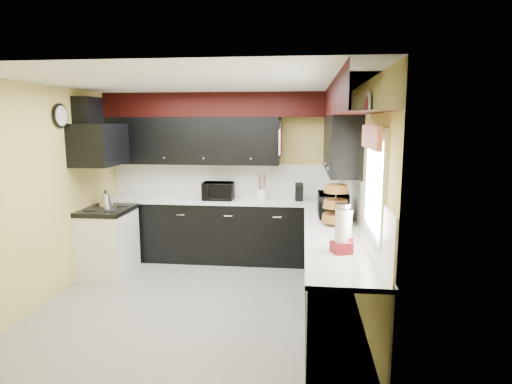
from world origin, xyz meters
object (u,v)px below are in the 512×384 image
toaster_oven (218,191)px  knife_block (299,192)px  kettle (106,200)px  microwave (333,205)px  utensil_crock (262,194)px

toaster_oven → knife_block: size_ratio=1.76×
knife_block → toaster_oven: bearing=177.7°
knife_block → kettle: bearing=-171.5°
kettle → microwave: bearing=-8.4°
microwave → kettle: microwave is taller
microwave → kettle: (-3.10, 0.46, -0.08)m
toaster_oven → knife_block: 1.19m
utensil_crock → knife_block: 0.55m
microwave → utensil_crock: microwave is taller
kettle → toaster_oven: bearing=19.9°
utensil_crock → microwave: bearing=-48.3°
toaster_oven → utensil_crock: size_ratio=2.95×
microwave → kettle: size_ratio=2.69×
toaster_oven → utensil_crock: (0.65, 0.09, -0.05)m
utensil_crock → kettle: 2.22m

